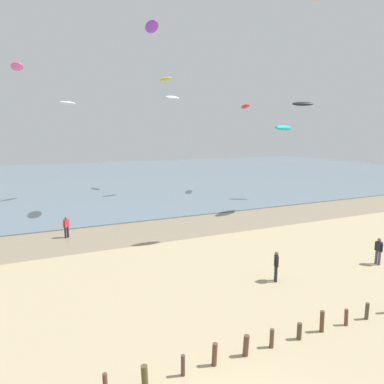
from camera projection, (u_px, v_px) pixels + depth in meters
name	position (u px, v px, depth m)	size (l,w,h in m)	color
wet_sand_strip	(101.00, 237.00, 27.58)	(120.00, 6.71, 0.01)	gray
sea	(62.00, 180.00, 61.90)	(160.00, 70.00, 0.10)	slate
groyne_near	(355.00, 313.00, 15.06)	(21.72, 0.32, 0.93)	brown
person_nearest_camera	(276.00, 265.00, 19.18)	(0.38, 0.49, 1.71)	#232328
person_mid_beach	(66.00, 226.00, 27.25)	(0.51, 0.37, 1.71)	#232328
person_left_flank	(378.00, 250.00, 21.67)	(0.24, 0.57, 1.71)	#4C4C56
kite_aloft_1	(245.00, 106.00, 47.20)	(3.44, 1.10, 0.55)	red
kite_aloft_2	(173.00, 97.00, 44.21)	(2.19, 0.70, 0.35)	white
kite_aloft_4	(283.00, 128.00, 34.78)	(3.21, 1.03, 0.51)	#19B2B7
kite_aloft_5	(303.00, 104.00, 41.89)	(2.57, 0.82, 0.41)	black
kite_aloft_6	(68.00, 103.00, 41.56)	(2.48, 0.79, 0.40)	white
kite_aloft_7	(17.00, 67.00, 23.31)	(2.15, 0.69, 0.34)	#E54C99
kite_aloft_8	(165.00, 79.00, 49.49)	(2.91, 0.93, 0.47)	yellow
kite_aloft_10	(152.00, 27.00, 33.06)	(3.50, 1.12, 0.56)	purple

